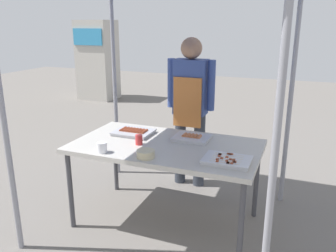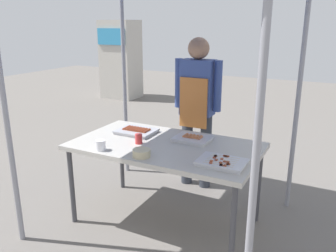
{
  "view_description": "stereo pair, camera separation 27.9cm",
  "coord_description": "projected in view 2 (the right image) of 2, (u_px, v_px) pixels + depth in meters",
  "views": [
    {
      "loc": [
        1.06,
        -2.62,
        1.76
      ],
      "look_at": [
        0.0,
        0.05,
        0.9
      ],
      "focal_mm": 37.2,
      "sensor_mm": 36.0,
      "label": 1
    },
    {
      "loc": [
        1.31,
        -2.51,
        1.76
      ],
      "look_at": [
        0.0,
        0.05,
        0.9
      ],
      "focal_mm": 37.2,
      "sensor_mm": 36.0,
      "label": 2
    }
  ],
  "objects": [
    {
      "name": "ground_plane",
      "position": [
        166.0,
        221.0,
        3.21
      ],
      "size": [
        18.0,
        18.0,
        0.0
      ],
      "primitive_type": "plane",
      "color": "#66605B"
    },
    {
      "name": "stall_table",
      "position": [
        165.0,
        150.0,
        3.01
      ],
      "size": [
        1.6,
        0.9,
        0.75
      ],
      "color": "#B7B2A8",
      "rests_on": "ground"
    },
    {
      "name": "tray_grilled_sausages",
      "position": [
        193.0,
        139.0,
        3.08
      ],
      "size": [
        0.32,
        0.25,
        0.05
      ],
      "color": "silver",
      "rests_on": "stall_table"
    },
    {
      "name": "tray_meat_skewers",
      "position": [
        222.0,
        162.0,
        2.57
      ],
      "size": [
        0.35,
        0.26,
        0.04
      ],
      "color": "silver",
      "rests_on": "stall_table"
    },
    {
      "name": "tray_pork_links",
      "position": [
        136.0,
        131.0,
        3.29
      ],
      "size": [
        0.35,
        0.29,
        0.05
      ],
      "color": "#ADADB2",
      "rests_on": "stall_table"
    },
    {
      "name": "condiment_bowl",
      "position": [
        142.0,
        153.0,
        2.71
      ],
      "size": [
        0.14,
        0.14,
        0.06
      ],
      "primitive_type": "cylinder",
      "color": "#BFB28C",
      "rests_on": "stall_table"
    },
    {
      "name": "drink_cup_near_edge",
      "position": [
        101.0,
        145.0,
        2.84
      ],
      "size": [
        0.08,
        0.08,
        0.09
      ],
      "primitive_type": "cylinder",
      "color": "white",
      "rests_on": "stall_table"
    },
    {
      "name": "drink_cup_by_wok",
      "position": [
        139.0,
        139.0,
        3.0
      ],
      "size": [
        0.06,
        0.06,
        0.09
      ],
      "primitive_type": "cylinder",
      "color": "red",
      "rests_on": "stall_table"
    },
    {
      "name": "vendor_woman",
      "position": [
        197.0,
        101.0,
        3.67
      ],
      "size": [
        0.52,
        0.23,
        1.62
      ],
      "rotation": [
        0.0,
        0.0,
        3.14
      ],
      "color": "#333842",
      "rests_on": "ground"
    },
    {
      "name": "neighbor_stall_right",
      "position": [
        121.0,
        60.0,
        8.26
      ],
      "size": [
        0.81,
        0.7,
        1.81
      ],
      "color": "#B7B2A8",
      "rests_on": "ground"
    }
  ]
}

